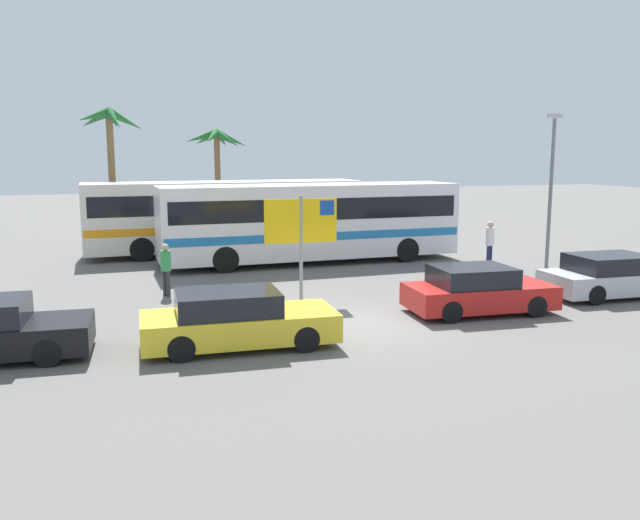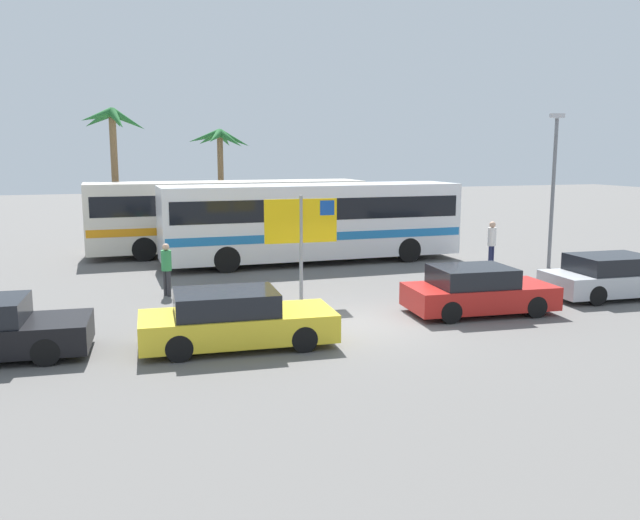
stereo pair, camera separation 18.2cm
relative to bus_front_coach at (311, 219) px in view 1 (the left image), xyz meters
The scene contains 12 objects.
ground 9.97m from the bus_front_coach, 100.72° to the right, with size 120.00×120.00×0.00m, color #605E5B.
bus_front_coach is the anchor object (origin of this frame).
bus_rear_coach 4.61m from the bus_front_coach, 126.52° to the left, with size 12.10×2.69×3.17m.
ferry_sign 7.20m from the bus_front_coach, 110.22° to the right, with size 2.20×0.16×3.20m.
car_red 9.85m from the bus_front_coach, 79.89° to the right, with size 4.19×2.19×1.32m.
car_silver 11.55m from the bus_front_coach, 53.03° to the right, with size 4.59×2.17×1.32m.
car_yellow 11.93m from the bus_front_coach, 116.63° to the right, with size 4.56×2.11×1.32m.
pedestrian_near_sign 7.80m from the bus_front_coach, 143.86° to the right, with size 0.32×0.32×1.66m.
pedestrian_by_bus 7.12m from the bus_front_coach, 30.12° to the right, with size 0.32×0.32×1.82m.
lamp_post_left_side 9.42m from the bus_front_coach, 27.19° to the right, with size 0.56×0.20×5.88m.
palm_tree_seaside 10.82m from the bus_front_coach, 136.06° to the left, with size 3.07×3.15×6.49m.
palm_tree_inland 11.24m from the bus_front_coach, 99.48° to the left, with size 3.41×3.18×5.70m.
Camera 1 is at (-6.47, -15.42, 4.45)m, focal length 36.72 mm.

